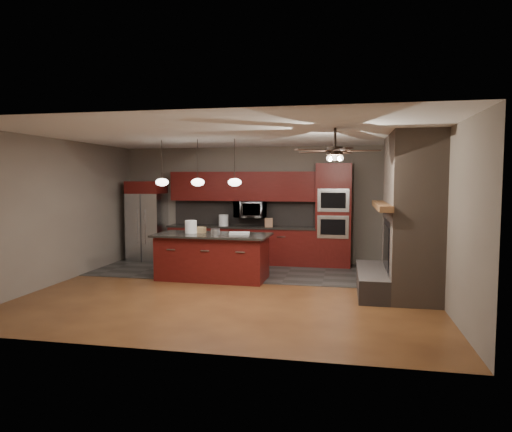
% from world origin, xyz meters
% --- Properties ---
extents(ground, '(7.00, 7.00, 0.00)m').
position_xyz_m(ground, '(0.00, 0.00, 0.00)').
color(ground, brown).
rests_on(ground, ground).
extents(ceiling, '(7.00, 6.00, 0.02)m').
position_xyz_m(ceiling, '(0.00, 0.00, 2.80)').
color(ceiling, white).
rests_on(ceiling, back_wall).
extents(back_wall, '(7.00, 0.02, 2.80)m').
position_xyz_m(back_wall, '(0.00, 3.00, 1.40)').
color(back_wall, '#70655A').
rests_on(back_wall, ground).
extents(right_wall, '(0.02, 6.00, 2.80)m').
position_xyz_m(right_wall, '(3.50, 0.00, 1.40)').
color(right_wall, '#70655A').
rests_on(right_wall, ground).
extents(left_wall, '(0.02, 6.00, 2.80)m').
position_xyz_m(left_wall, '(-3.50, 0.00, 1.40)').
color(left_wall, '#70655A').
rests_on(left_wall, ground).
extents(slate_tile_patch, '(7.00, 2.40, 0.01)m').
position_xyz_m(slate_tile_patch, '(0.00, 1.80, 0.01)').
color(slate_tile_patch, '#363430').
rests_on(slate_tile_patch, ground).
extents(fireplace_column, '(1.30, 2.10, 2.80)m').
position_xyz_m(fireplace_column, '(3.04, 0.40, 1.30)').
color(fireplace_column, '#736052').
rests_on(fireplace_column, ground).
extents(back_cabinetry, '(3.59, 0.64, 2.20)m').
position_xyz_m(back_cabinetry, '(-0.48, 2.74, 0.89)').
color(back_cabinetry, '#56120F').
rests_on(back_cabinetry, ground).
extents(oven_tower, '(0.80, 0.63, 2.38)m').
position_xyz_m(oven_tower, '(1.70, 2.69, 1.19)').
color(oven_tower, '#56120F').
rests_on(oven_tower, ground).
extents(microwave, '(0.73, 0.41, 0.50)m').
position_xyz_m(microwave, '(-0.27, 2.75, 1.30)').
color(microwave, silver).
rests_on(microwave, back_cabinetry).
extents(refrigerator, '(0.84, 0.75, 1.97)m').
position_xyz_m(refrigerator, '(-2.87, 2.62, 0.99)').
color(refrigerator, silver).
rests_on(refrigerator, ground).
extents(kitchen_island, '(2.34, 1.12, 0.92)m').
position_xyz_m(kitchen_island, '(-0.65, 0.84, 0.46)').
color(kitchen_island, '#56120F').
rests_on(kitchen_island, ground).
extents(white_bucket, '(0.28, 0.28, 0.26)m').
position_xyz_m(white_bucket, '(-1.12, 0.89, 1.05)').
color(white_bucket, white).
rests_on(white_bucket, kitchen_island).
extents(paint_can, '(0.24, 0.24, 0.12)m').
position_xyz_m(paint_can, '(-0.55, 0.73, 0.98)').
color(paint_can, '#B8B8BD').
rests_on(paint_can, kitchen_island).
extents(paint_tray, '(0.45, 0.35, 0.04)m').
position_xyz_m(paint_tray, '(-0.11, 0.91, 0.94)').
color(paint_tray, silver).
rests_on(paint_tray, kitchen_island).
extents(cardboard_box, '(0.20, 0.16, 0.12)m').
position_xyz_m(cardboard_box, '(-0.94, 0.99, 0.98)').
color(cardboard_box, olive).
rests_on(cardboard_box, kitchen_island).
extents(counter_bucket, '(0.29, 0.29, 0.26)m').
position_xyz_m(counter_bucket, '(-0.92, 2.70, 1.03)').
color(counter_bucket, white).
rests_on(counter_bucket, back_cabinetry).
extents(counter_box, '(0.21, 0.17, 0.20)m').
position_xyz_m(counter_box, '(0.19, 2.65, 1.00)').
color(counter_box, '#9D7051').
rests_on(counter_box, back_cabinetry).
extents(pendant_left, '(0.26, 0.26, 0.92)m').
position_xyz_m(pendant_left, '(-1.65, 0.70, 1.96)').
color(pendant_left, black).
rests_on(pendant_left, ceiling).
extents(pendant_center, '(0.26, 0.26, 0.92)m').
position_xyz_m(pendant_center, '(-0.90, 0.70, 1.96)').
color(pendant_center, black).
rests_on(pendant_center, ceiling).
extents(pendant_right, '(0.26, 0.26, 0.92)m').
position_xyz_m(pendant_right, '(-0.15, 0.70, 1.96)').
color(pendant_right, black).
rests_on(pendant_right, ceiling).
extents(ceiling_fan, '(1.27, 1.33, 0.41)m').
position_xyz_m(ceiling_fan, '(1.80, -0.80, 2.46)').
color(ceiling_fan, black).
rests_on(ceiling_fan, ceiling).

